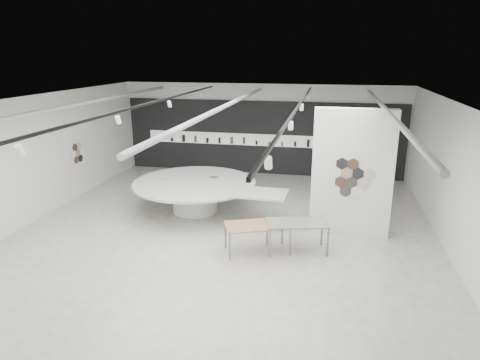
% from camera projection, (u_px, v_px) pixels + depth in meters
% --- Properties ---
extents(room, '(12.02, 14.02, 3.82)m').
position_uv_depth(room, '(217.00, 166.00, 11.54)').
color(room, beige).
rests_on(room, ground).
extents(back_wall_display, '(11.80, 0.27, 3.10)m').
position_uv_depth(back_wall_display, '(260.00, 138.00, 18.19)').
color(back_wall_display, black).
rests_on(back_wall_display, ground).
extents(partition_column, '(2.20, 0.38, 3.60)m').
position_uv_depth(partition_column, '(352.00, 174.00, 11.84)').
color(partition_column, white).
rests_on(partition_column, ground).
extents(display_island, '(5.17, 4.16, 1.02)m').
position_uv_depth(display_island, '(197.00, 192.00, 13.90)').
color(display_island, white).
rests_on(display_island, ground).
extents(sample_table_wood, '(1.83, 1.38, 0.77)m').
position_uv_depth(sample_table_wood, '(257.00, 227.00, 11.02)').
color(sample_table_wood, '#A67356').
rests_on(sample_table_wood, ground).
extents(sample_table_stone, '(1.72, 1.14, 0.81)m').
position_uv_depth(sample_table_stone, '(297.00, 225.00, 11.06)').
color(sample_table_stone, gray).
rests_on(sample_table_stone, ground).
extents(kitchen_counter, '(1.56, 0.74, 1.19)m').
position_uv_depth(kitchen_counter, '(331.00, 169.00, 17.53)').
color(kitchen_counter, white).
rests_on(kitchen_counter, ground).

